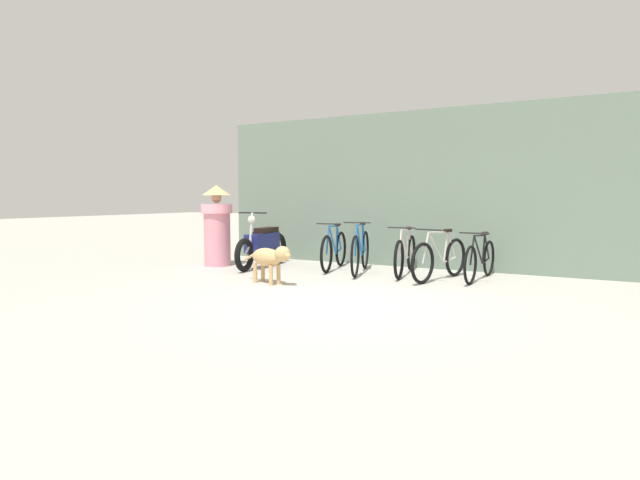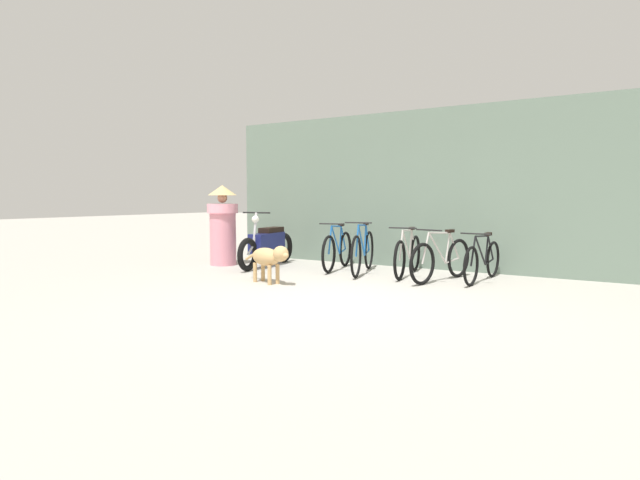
{
  "view_description": "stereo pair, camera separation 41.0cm",
  "coord_description": "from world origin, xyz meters",
  "px_view_note": "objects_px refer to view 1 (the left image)",
  "views": [
    {
      "loc": [
        2.76,
        -5.69,
        1.32
      ],
      "look_at": [
        -0.99,
        1.32,
        0.65
      ],
      "focal_mm": 28.0,
      "sensor_mm": 36.0,
      "label": 1
    },
    {
      "loc": [
        3.12,
        -5.48,
        1.32
      ],
      "look_at": [
        -0.99,
        1.32,
        0.65
      ],
      "focal_mm": 28.0,
      "sensor_mm": 36.0,
      "label": 2
    }
  ],
  "objects_px": {
    "motorcycle": "(263,245)",
    "person_in_robes": "(217,224)",
    "bicycle_2": "(406,255)",
    "bicycle_4": "(480,260)",
    "bicycle_1": "(360,252)",
    "bicycle_3": "(440,259)",
    "stray_dog": "(270,258)",
    "bicycle_0": "(334,250)",
    "spare_tire_left": "(260,244)"
  },
  "relations": [
    {
      "from": "motorcycle",
      "to": "spare_tire_left",
      "type": "distance_m",
      "value": 1.46
    },
    {
      "from": "bicycle_1",
      "to": "bicycle_3",
      "type": "relative_size",
      "value": 1.06
    },
    {
      "from": "bicycle_0",
      "to": "person_in_robes",
      "type": "bearing_deg",
      "value": -85.71
    },
    {
      "from": "bicycle_0",
      "to": "bicycle_4",
      "type": "distance_m",
      "value": 2.62
    },
    {
      "from": "bicycle_0",
      "to": "bicycle_3",
      "type": "distance_m",
      "value": 2.06
    },
    {
      "from": "bicycle_2",
      "to": "bicycle_4",
      "type": "relative_size",
      "value": 1.04
    },
    {
      "from": "motorcycle",
      "to": "person_in_robes",
      "type": "relative_size",
      "value": 1.27
    },
    {
      "from": "bicycle_1",
      "to": "bicycle_0",
      "type": "bearing_deg",
      "value": -119.41
    },
    {
      "from": "bicycle_0",
      "to": "stray_dog",
      "type": "height_order",
      "value": "bicycle_0"
    },
    {
      "from": "bicycle_1",
      "to": "bicycle_3",
      "type": "distance_m",
      "value": 1.44
    },
    {
      "from": "spare_tire_left",
      "to": "stray_dog",
      "type": "bearing_deg",
      "value": -52.23
    },
    {
      "from": "bicycle_2",
      "to": "person_in_robes",
      "type": "relative_size",
      "value": 1.1
    },
    {
      "from": "bicycle_2",
      "to": "bicycle_3",
      "type": "distance_m",
      "value": 0.72
    },
    {
      "from": "stray_dog",
      "to": "person_in_robes",
      "type": "xyz_separation_m",
      "value": [
        -2.09,
        1.27,
        0.4
      ]
    },
    {
      "from": "bicycle_1",
      "to": "bicycle_3",
      "type": "height_order",
      "value": "bicycle_1"
    },
    {
      "from": "bicycle_1",
      "to": "person_in_robes",
      "type": "height_order",
      "value": "person_in_robes"
    },
    {
      "from": "stray_dog",
      "to": "spare_tire_left",
      "type": "distance_m",
      "value": 3.4
    },
    {
      "from": "bicycle_0",
      "to": "bicycle_1",
      "type": "distance_m",
      "value": 0.62
    },
    {
      "from": "bicycle_2",
      "to": "stray_dog",
      "type": "height_order",
      "value": "bicycle_2"
    },
    {
      "from": "bicycle_2",
      "to": "motorcycle",
      "type": "distance_m",
      "value": 2.76
    },
    {
      "from": "bicycle_1",
      "to": "stray_dog",
      "type": "xyz_separation_m",
      "value": [
        -0.77,
        -1.71,
        0.03
      ]
    },
    {
      "from": "bicycle_3",
      "to": "bicycle_2",
      "type": "bearing_deg",
      "value": -97.16
    },
    {
      "from": "bicycle_0",
      "to": "bicycle_2",
      "type": "height_order",
      "value": "bicycle_0"
    },
    {
      "from": "bicycle_0",
      "to": "bicycle_3",
      "type": "height_order",
      "value": "bicycle_0"
    },
    {
      "from": "bicycle_0",
      "to": "bicycle_1",
      "type": "relative_size",
      "value": 0.92
    },
    {
      "from": "motorcycle",
      "to": "person_in_robes",
      "type": "height_order",
      "value": "person_in_robes"
    },
    {
      "from": "bicycle_0",
      "to": "spare_tire_left",
      "type": "relative_size",
      "value": 2.63
    },
    {
      "from": "bicycle_3",
      "to": "spare_tire_left",
      "type": "bearing_deg",
      "value": -89.44
    },
    {
      "from": "motorcycle",
      "to": "stray_dog",
      "type": "relative_size",
      "value": 1.87
    },
    {
      "from": "stray_dog",
      "to": "spare_tire_left",
      "type": "bearing_deg",
      "value": 144.13
    },
    {
      "from": "bicycle_4",
      "to": "bicycle_2",
      "type": "bearing_deg",
      "value": -83.55
    },
    {
      "from": "bicycle_3",
      "to": "motorcycle",
      "type": "relative_size",
      "value": 0.83
    },
    {
      "from": "bicycle_1",
      "to": "motorcycle",
      "type": "xyz_separation_m",
      "value": [
        -1.96,
        -0.19,
        0.05
      ]
    },
    {
      "from": "person_in_robes",
      "to": "bicycle_0",
      "type": "bearing_deg",
      "value": 176.6
    },
    {
      "from": "motorcycle",
      "to": "bicycle_0",
      "type": "bearing_deg",
      "value": 97.54
    },
    {
      "from": "bicycle_4",
      "to": "stray_dog",
      "type": "distance_m",
      "value": 3.37
    },
    {
      "from": "bicycle_3",
      "to": "bicycle_1",
      "type": "bearing_deg",
      "value": -79.57
    },
    {
      "from": "stray_dog",
      "to": "person_in_robes",
      "type": "height_order",
      "value": "person_in_robes"
    },
    {
      "from": "bicycle_3",
      "to": "stray_dog",
      "type": "bearing_deg",
      "value": -39.27
    },
    {
      "from": "motorcycle",
      "to": "person_in_robes",
      "type": "bearing_deg",
      "value": -80.92
    },
    {
      "from": "motorcycle",
      "to": "spare_tire_left",
      "type": "relative_size",
      "value": 3.22
    },
    {
      "from": "bicycle_4",
      "to": "motorcycle",
      "type": "relative_size",
      "value": 0.84
    },
    {
      "from": "bicycle_1",
      "to": "bicycle_2",
      "type": "relative_size",
      "value": 1.01
    },
    {
      "from": "bicycle_4",
      "to": "bicycle_0",
      "type": "bearing_deg",
      "value": -84.35
    },
    {
      "from": "bicycle_3",
      "to": "person_in_robes",
      "type": "distance_m",
      "value": 4.33
    },
    {
      "from": "stray_dog",
      "to": "spare_tire_left",
      "type": "height_order",
      "value": "spare_tire_left"
    },
    {
      "from": "bicycle_0",
      "to": "motorcycle",
      "type": "distance_m",
      "value": 1.4
    },
    {
      "from": "bicycle_1",
      "to": "spare_tire_left",
      "type": "bearing_deg",
      "value": -123.11
    },
    {
      "from": "bicycle_0",
      "to": "motorcycle",
      "type": "bearing_deg",
      "value": -86.32
    },
    {
      "from": "bicycle_0",
      "to": "person_in_robes",
      "type": "distance_m",
      "value": 2.37
    }
  ]
}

